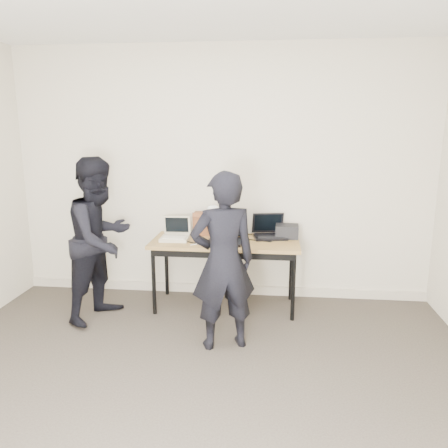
# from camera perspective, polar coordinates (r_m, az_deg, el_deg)

# --- Properties ---
(room) EXTENTS (4.60, 4.60, 2.80)m
(room) POSITION_cam_1_polar(r_m,az_deg,el_deg) (2.53, -6.09, 0.98)
(room) COLOR #3D362E
(room) RESTS_ON ground
(desk) EXTENTS (1.50, 0.66, 0.72)m
(desk) POSITION_cam_1_polar(r_m,az_deg,el_deg) (4.47, 0.15, -2.91)
(desk) COLOR olive
(desk) RESTS_ON ground
(laptop_beige) EXTENTS (0.29, 0.28, 0.23)m
(laptop_beige) POSITION_cam_1_polar(r_m,az_deg,el_deg) (4.52, -6.38, -1.43)
(laptop_beige) COLOR #BDB397
(laptop_beige) RESTS_ON desk
(laptop_center) EXTENTS (0.39, 0.37, 0.27)m
(laptop_center) POSITION_cam_1_polar(r_m,az_deg,el_deg) (4.40, 0.33, -1.52)
(laptop_center) COLOR black
(laptop_center) RESTS_ON desk
(laptop_right) EXTENTS (0.38, 0.37, 0.24)m
(laptop_right) POSITION_cam_1_polar(r_m,az_deg,el_deg) (4.60, 5.93, -1.04)
(laptop_right) COLOR black
(laptop_right) RESTS_ON desk
(leather_satchel) EXTENTS (0.36, 0.18, 0.25)m
(leather_satchel) POSITION_cam_1_polar(r_m,az_deg,el_deg) (4.66, -1.76, 0.10)
(leather_satchel) COLOR brown
(leather_satchel) RESTS_ON desk
(tissue) EXTENTS (0.13, 0.10, 0.08)m
(tissue) POSITION_cam_1_polar(r_m,az_deg,el_deg) (4.63, -1.40, 2.00)
(tissue) COLOR white
(tissue) RESTS_ON leather_satchel
(equipment_box) EXTENTS (0.24, 0.21, 0.14)m
(equipment_box) POSITION_cam_1_polar(r_m,az_deg,el_deg) (4.60, 8.23, -0.95)
(equipment_box) COLOR black
(equipment_box) RESTS_ON desk
(power_brick) EXTENTS (0.08, 0.06, 0.03)m
(power_brick) POSITION_cam_1_polar(r_m,az_deg,el_deg) (4.31, -2.99, -2.49)
(power_brick) COLOR black
(power_brick) RESTS_ON desk
(cables) EXTENTS (1.14, 0.50, 0.01)m
(cables) POSITION_cam_1_polar(r_m,az_deg,el_deg) (4.45, 0.77, -2.12)
(cables) COLOR black
(cables) RESTS_ON desk
(person_typist) EXTENTS (0.64, 0.53, 1.52)m
(person_typist) POSITION_cam_1_polar(r_m,az_deg,el_deg) (3.64, -0.10, -4.94)
(person_typist) COLOR black
(person_typist) RESTS_ON ground
(person_observer) EXTENTS (0.84, 0.94, 1.59)m
(person_observer) POSITION_cam_1_polar(r_m,az_deg,el_deg) (4.37, -15.81, -1.95)
(person_observer) COLOR black
(person_observer) RESTS_ON ground
(baseboard) EXTENTS (4.50, 0.03, 0.10)m
(baseboard) POSITION_cam_1_polar(r_m,az_deg,el_deg) (5.02, -0.38, -8.46)
(baseboard) COLOR #BDB29C
(baseboard) RESTS_ON ground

